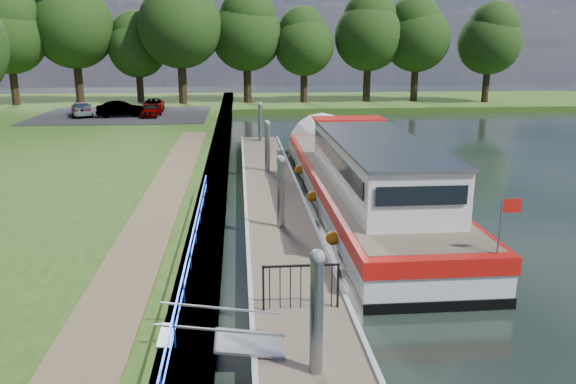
{
  "coord_description": "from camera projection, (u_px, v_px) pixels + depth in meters",
  "views": [
    {
      "loc": [
        -1.39,
        -10.12,
        6.62
      ],
      "look_at": [
        0.33,
        9.46,
        1.4
      ],
      "focal_mm": 35.0,
      "sensor_mm": 36.0,
      "label": 1
    }
  ],
  "objects": [
    {
      "name": "footpath",
      "position": [
        151.0,
        224.0,
        18.69
      ],
      "size": [
        1.6,
        40.0,
        0.05
      ],
      "primitive_type": "cube",
      "color": "brown",
      "rests_on": "riverbank"
    },
    {
      "name": "mooring_piles",
      "position": [
        273.0,
        174.0,
        23.75
      ],
      "size": [
        0.3,
        27.3,
        3.55
      ],
      "color": "gray",
      "rests_on": "ground"
    },
    {
      "name": "car_c",
      "position": [
        82.0,
        109.0,
        45.91
      ],
      "size": [
        2.68,
        4.31,
        1.17
      ],
      "primitive_type": "imported",
      "rotation": [
        0.0,
        0.0,
        3.42
      ],
      "color": "#999999",
      "rests_on": "carpark"
    },
    {
      "name": "pontoon",
      "position": [
        273.0,
        198.0,
        24.03
      ],
      "size": [
        2.5,
        30.0,
        0.56
      ],
      "color": "brown",
      "rests_on": "ground"
    },
    {
      "name": "ground",
      "position": [
        312.0,
        375.0,
        11.56
      ],
      "size": [
        160.0,
        160.0,
        0.0
      ],
      "primitive_type": "plane",
      "color": "black",
      "rests_on": "ground"
    },
    {
      "name": "car_b",
      "position": [
        121.0,
        109.0,
        45.4
      ],
      "size": [
        4.0,
        1.93,
        1.26
      ],
      "primitive_type": "imported",
      "rotation": [
        0.0,
        0.0,
        1.73
      ],
      "color": "#999999",
      "rests_on": "carpark"
    },
    {
      "name": "bank_edge",
      "position": [
        215.0,
        184.0,
        25.69
      ],
      "size": [
        1.1,
        90.0,
        0.78
      ],
      "primitive_type": "cube",
      "color": "#473D2D",
      "rests_on": "ground"
    },
    {
      "name": "gangway",
      "position": [
        222.0,
        339.0,
        11.73
      ],
      "size": [
        2.58,
        1.0,
        0.92
      ],
      "color": "#A5A8AD",
      "rests_on": "ground"
    },
    {
      "name": "horizon_trees",
      "position": [
        235.0,
        30.0,
        56.26
      ],
      "size": [
        54.38,
        10.03,
        12.87
      ],
      "color": "#332316",
      "rests_on": "ground"
    },
    {
      "name": "gate_panel",
      "position": [
        301.0,
        280.0,
        13.39
      ],
      "size": [
        1.85,
        0.05,
        1.15
      ],
      "color": "black",
      "rests_on": "ground"
    },
    {
      "name": "car_d",
      "position": [
        153.0,
        105.0,
        49.31
      ],
      "size": [
        2.05,
        3.95,
        1.06
      ],
      "primitive_type": "imported",
      "rotation": [
        0.0,
        0.0,
        0.08
      ],
      "color": "#999999",
      "rests_on": "carpark"
    },
    {
      "name": "barge",
      "position": [
        357.0,
        177.0,
        23.99
      ],
      "size": [
        4.36,
        21.15,
        4.78
      ],
      "color": "black",
      "rests_on": "ground"
    },
    {
      "name": "blue_fence",
      "position": [
        187.0,
        265.0,
        13.88
      ],
      "size": [
        0.04,
        18.04,
        0.72
      ],
      "color": "#0C2DBF",
      "rests_on": "riverbank"
    },
    {
      "name": "carpark",
      "position": [
        124.0,
        115.0,
        47.01
      ],
      "size": [
        14.0,
        12.0,
        0.06
      ],
      "primitive_type": "cube",
      "color": "black",
      "rests_on": "riverbank"
    },
    {
      "name": "car_a",
      "position": [
        151.0,
        110.0,
        45.54
      ],
      "size": [
        1.53,
        3.27,
        1.08
      ],
      "primitive_type": "imported",
      "rotation": [
        0.0,
        0.0,
        -0.08
      ],
      "color": "#999999",
      "rests_on": "carpark"
    },
    {
      "name": "far_bank",
      "position": [
        359.0,
        102.0,
        62.57
      ],
      "size": [
        60.0,
        18.0,
        0.6
      ],
      "primitive_type": "cube",
      "color": "#2A4B15",
      "rests_on": "ground"
    }
  ]
}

